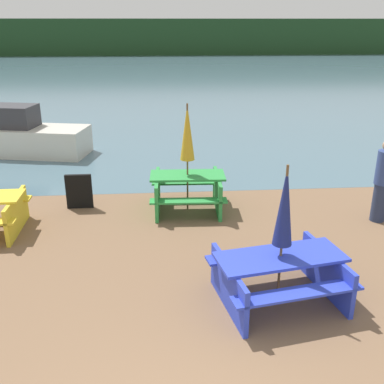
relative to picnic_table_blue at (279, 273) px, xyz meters
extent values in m
cube|color=slate|center=(-1.53, 29.45, -0.45)|extent=(60.00, 50.00, 0.00)
cube|color=#1E3D1E|center=(-1.53, 49.45, 1.55)|extent=(80.00, 1.60, 4.00)
cube|color=blue|center=(0.00, 0.00, 0.25)|extent=(1.89, 1.02, 0.04)
cube|color=blue|center=(0.10, -0.54, 0.01)|extent=(1.82, 0.61, 0.04)
cube|color=blue|center=(-0.10, 0.54, 0.01)|extent=(1.82, 0.61, 0.04)
cube|color=blue|center=(-0.74, -0.14, -0.11)|extent=(0.32, 1.37, 0.68)
cube|color=blue|center=(0.74, 0.14, -0.11)|extent=(0.32, 1.37, 0.68)
cube|color=yellow|center=(-4.38, 2.61, -0.10)|extent=(0.09, 1.38, 0.69)
cube|color=green|center=(-1.07, 3.42, 0.32)|extent=(1.57, 0.75, 0.04)
cube|color=green|center=(-1.09, 2.87, -0.03)|extent=(1.55, 0.33, 0.04)
cube|color=green|center=(-1.06, 3.97, -0.03)|extent=(1.55, 0.33, 0.04)
cube|color=green|center=(-1.71, 3.44, -0.08)|extent=(0.12, 1.38, 0.74)
cube|color=green|center=(-0.44, 3.40, -0.08)|extent=(0.12, 1.38, 0.74)
cylinder|color=brown|center=(0.00, 0.00, 0.57)|extent=(0.04, 0.04, 2.04)
cone|color=navy|center=(0.00, 0.00, 1.02)|extent=(0.27, 0.27, 1.14)
cylinder|color=brown|center=(-1.07, 3.42, 0.68)|extent=(0.04, 0.04, 2.26)
cone|color=gold|center=(-1.07, 3.42, 1.24)|extent=(0.30, 0.30, 1.15)
cube|color=beige|center=(-5.41, 8.01, -0.04)|extent=(3.44, 1.96, 0.82)
cube|color=#333338|center=(-5.99, 8.12, 0.69)|extent=(1.58, 1.20, 0.64)
cylinder|color=#283351|center=(2.70, 2.57, -0.06)|extent=(0.28, 0.28, 0.78)
cube|color=black|center=(-3.37, 3.68, -0.07)|extent=(0.55, 0.08, 0.75)
camera|label=1|loc=(-1.65, -5.40, 3.33)|focal=42.00mm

